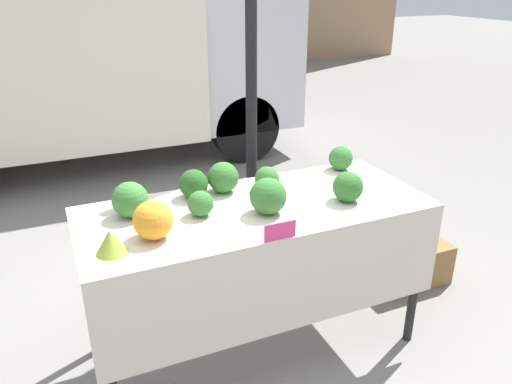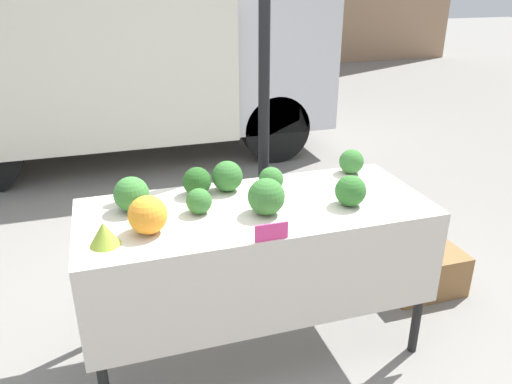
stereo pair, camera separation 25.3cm
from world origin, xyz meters
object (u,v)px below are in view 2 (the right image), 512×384
produce_crate (424,272)px  price_sign (271,232)px  orange_cauliflower (148,215)px  parked_truck (109,39)px

produce_crate → price_sign: bearing=-156.9°
price_sign → orange_cauliflower: bearing=155.3°
parked_truck → orange_cauliflower: (-0.02, -3.95, -0.35)m
parked_truck → price_sign: 4.24m
parked_truck → orange_cauliflower: 3.97m
orange_cauliflower → produce_crate: (1.80, 0.31, -0.84)m
orange_cauliflower → produce_crate: size_ratio=0.36×
price_sign → parked_truck: bearing=96.7°
parked_truck → produce_crate: size_ratio=8.87×
parked_truck → produce_crate: parked_truck is taller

